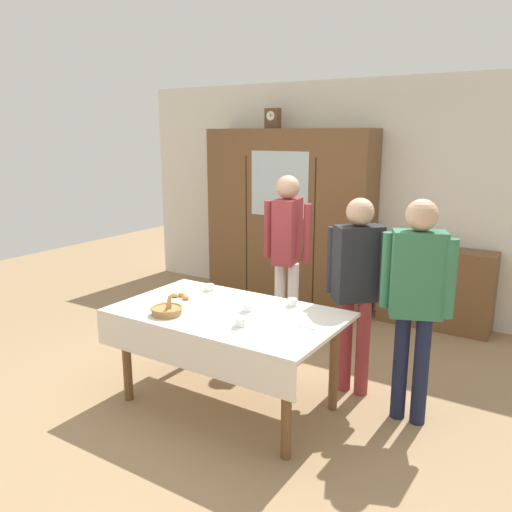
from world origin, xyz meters
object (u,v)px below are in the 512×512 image
object	(u,v)px
dining_table	(225,325)
book_stack	(439,244)
wall_cabinet	(288,217)
bread_basket	(167,310)
person_behind_table_right	(287,243)
bookshelf_low	(435,288)
spoon_center	(310,328)
mantel_clock	(273,118)
pastry_plate	(180,298)
tea_cup_back_edge	(210,288)
person_beside_shelf	(357,278)
spoon_mid_left	(200,323)
person_behind_table_left	(416,290)
tea_cup_front_edge	(240,323)
tea_cup_mid_right	(292,303)
tea_cup_near_right	(248,309)

from	to	relation	value
dining_table	book_stack	bearing A→B (deg)	70.80
dining_table	wall_cabinet	world-z (taller)	wall_cabinet
bread_basket	person_behind_table_right	xyz separation A→B (m)	(0.10, 1.64, 0.23)
bookshelf_low	spoon_center	xyz separation A→B (m)	(-0.23, -2.59, 0.33)
mantel_clock	pastry_plate	world-z (taller)	mantel_clock
tea_cup_back_edge	spoon_center	size ratio (longest dim) A/B	1.09
bread_basket	person_beside_shelf	size ratio (longest dim) A/B	0.15
bread_basket	spoon_mid_left	distance (m)	0.32
mantel_clock	spoon_center	world-z (taller)	mantel_clock
spoon_center	tea_cup_back_edge	bearing A→B (deg)	164.06
bread_basket	person_behind_table_left	world-z (taller)	person_behind_table_left
mantel_clock	spoon_center	xyz separation A→B (m)	(1.82, -2.54, -1.49)
spoon_mid_left	book_stack	bearing A→B (deg)	72.30
tea_cup_back_edge	dining_table	bearing A→B (deg)	-40.70
tea_cup_front_edge	tea_cup_mid_right	bearing A→B (deg)	80.38
tea_cup_near_right	pastry_plate	distance (m)	0.63
dining_table	person_behind_table_right	bearing A→B (deg)	99.64
person_behind_table_left	mantel_clock	bearing A→B (deg)	139.71
tea_cup_mid_right	tea_cup_near_right	xyz separation A→B (m)	(-0.22, -0.29, 0.00)
dining_table	bread_basket	size ratio (longest dim) A/B	7.19
tea_cup_mid_right	person_beside_shelf	world-z (taller)	person_beside_shelf
person_beside_shelf	person_behind_table_right	size ratio (longest dim) A/B	0.95
person_behind_table_left	tea_cup_back_edge	bearing A→B (deg)	-173.23
tea_cup_near_right	spoon_mid_left	distance (m)	0.41
spoon_center	person_beside_shelf	size ratio (longest dim) A/B	0.07
book_stack	tea_cup_front_edge	distance (m)	2.91
wall_cabinet	bookshelf_low	bearing A→B (deg)	1.59
wall_cabinet	bread_basket	xyz separation A→B (m)	(0.56, -2.86, -0.26)
pastry_plate	person_behind_table_left	distance (m)	1.83
tea_cup_front_edge	tea_cup_back_edge	world-z (taller)	same
tea_cup_mid_right	spoon_mid_left	size ratio (longest dim) A/B	1.09
tea_cup_front_edge	bread_basket	size ratio (longest dim) A/B	0.54
book_stack	tea_cup_mid_right	size ratio (longest dim) A/B	1.82
book_stack	tea_cup_front_edge	size ratio (longest dim) A/B	1.82
book_stack	spoon_mid_left	world-z (taller)	book_stack
bookshelf_low	spoon_mid_left	distance (m)	3.08
wall_cabinet	person_beside_shelf	size ratio (longest dim) A/B	1.33
tea_cup_near_right	pastry_plate	size ratio (longest dim) A/B	0.46
spoon_center	person_behind_table_right	xyz separation A→B (m)	(-0.92, 1.32, 0.26)
tea_cup_near_right	person_behind_table_right	distance (m)	1.35
mantel_clock	bread_basket	bearing A→B (deg)	-74.46
tea_cup_mid_right	person_behind_table_right	xyz separation A→B (m)	(-0.60, 0.98, 0.24)
tea_cup_front_edge	person_beside_shelf	size ratio (longest dim) A/B	0.08
wall_cabinet	person_behind_table_right	distance (m)	1.39
tea_cup_front_edge	spoon_mid_left	bearing A→B (deg)	-161.77
pastry_plate	spoon_center	bearing A→B (deg)	0.05
tea_cup_near_right	bread_basket	size ratio (longest dim) A/B	0.54
wall_cabinet	dining_table	bearing A→B (deg)	-70.83
bookshelf_low	book_stack	world-z (taller)	book_stack
spoon_mid_left	person_behind_table_left	xyz separation A→B (m)	(1.27, 0.84, 0.23)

